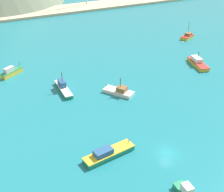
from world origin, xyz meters
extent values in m
cube|color=teal|center=(0.00, 30.00, -0.25)|extent=(260.00, 280.00, 0.50)
cube|color=gold|center=(-20.40, 52.73, 0.64)|extent=(7.31, 5.66, 1.29)
cube|color=#238C5B|center=(-20.40, 52.73, 1.39)|extent=(7.45, 5.77, 0.20)
cube|color=beige|center=(-21.18, 52.22, 2.19)|extent=(3.57, 3.00, 1.40)
cylinder|color=#4C3823|center=(-17.56, 54.58, 2.19)|extent=(0.68, 0.50, 1.74)
cube|color=silver|center=(3.28, 27.07, 0.38)|extent=(7.20, 8.74, 0.76)
cube|color=white|center=(3.28, 27.07, 0.86)|extent=(7.34, 8.91, 0.20)
cube|color=brown|center=(3.84, 26.20, 1.60)|extent=(3.37, 3.41, 1.29)
cylinder|color=#4C3823|center=(1.24, 30.23, 1.29)|extent=(0.36, 0.46, 1.04)
cylinder|color=#4C3823|center=(3.57, 26.62, 3.56)|extent=(0.18, 0.18, 2.61)
cube|color=#198466|center=(-9.72, 35.43, 0.43)|extent=(2.70, 10.83, 0.86)
cube|color=white|center=(-9.72, 35.43, 0.96)|extent=(2.75, 11.05, 0.20)
cube|color=#28568C|center=(-9.66, 36.77, 1.83)|extent=(1.81, 3.55, 1.54)
cylinder|color=#4C3823|center=(-9.69, 36.07, 4.12)|extent=(0.18, 0.18, 3.03)
cube|color=gold|center=(50.59, 55.67, 0.47)|extent=(7.13, 5.30, 0.94)
cube|color=red|center=(50.59, 55.67, 1.04)|extent=(7.27, 5.40, 0.20)
cube|color=brown|center=(51.34, 56.01, 1.64)|extent=(3.31, 3.04, 0.99)
cylinder|color=#4C3823|center=(47.92, 54.43, 1.60)|extent=(0.56, 0.34, 1.28)
cylinder|color=#4C3823|center=(50.85, 55.79, 4.29)|extent=(0.13, 0.13, 4.32)
cube|color=gold|center=(35.80, 32.08, 0.48)|extent=(5.72, 10.92, 0.95)
cube|color=red|center=(35.80, 32.08, 1.05)|extent=(5.83, 11.14, 0.20)
cube|color=silver|center=(36.15, 33.34, 1.78)|extent=(3.39, 4.87, 1.26)
cylinder|color=#4C3823|center=(35.92, 32.49, 3.57)|extent=(0.20, 0.20, 2.32)
cube|color=#198466|center=(-10.91, 4.70, 0.45)|extent=(11.16, 4.14, 0.89)
cube|color=gold|center=(-10.91, 4.70, 0.99)|extent=(11.38, 4.22, 0.20)
cube|color=#28568C|center=(-12.26, 4.53, 1.63)|extent=(4.08, 2.56, 1.07)
cylinder|color=#4C3823|center=(-6.05, 5.32, 1.52)|extent=(0.55, 0.19, 1.21)
cube|color=silver|center=(-3.95, -10.95, 1.80)|extent=(1.69, 2.14, 1.53)
sphere|color=silver|center=(45.46, 52.21, 0.13)|extent=(0.76, 0.76, 0.76)
cube|color=#C6B793|center=(0.00, 122.76, 0.60)|extent=(247.00, 17.79, 1.20)
camera|label=1|loc=(-32.76, -39.09, 41.17)|focal=49.76mm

